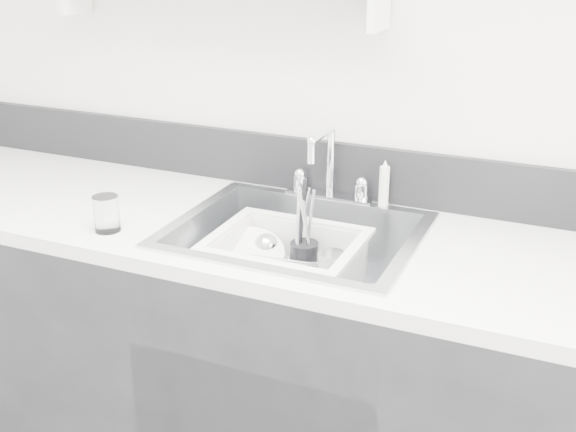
% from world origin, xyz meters
% --- Properties ---
extents(counter_run, '(3.20, 0.62, 0.92)m').
position_xyz_m(counter_run, '(0.00, 1.19, 0.46)').
color(counter_run, black).
rests_on(counter_run, ground).
extents(backsplash, '(3.20, 0.02, 0.16)m').
position_xyz_m(backsplash, '(0.00, 1.49, 1.00)').
color(backsplash, black).
rests_on(backsplash, counter_run).
extents(sink, '(0.64, 0.52, 0.20)m').
position_xyz_m(sink, '(0.00, 1.19, 0.83)').
color(sink, silver).
rests_on(sink, counter_run).
extents(faucet, '(0.26, 0.18, 0.23)m').
position_xyz_m(faucet, '(0.00, 1.44, 0.98)').
color(faucet, silver).
rests_on(faucet, counter_run).
extents(side_sprayer, '(0.03, 0.03, 0.14)m').
position_xyz_m(side_sprayer, '(0.16, 1.44, 0.99)').
color(side_sprayer, silver).
rests_on(side_sprayer, counter_run).
extents(wash_tub, '(0.48, 0.44, 0.15)m').
position_xyz_m(wash_tub, '(-0.02, 1.17, 0.83)').
color(wash_tub, silver).
rests_on(wash_tub, sink).
extents(plate_stack, '(0.25, 0.24, 0.10)m').
position_xyz_m(plate_stack, '(-0.14, 1.20, 0.79)').
color(plate_stack, white).
rests_on(plate_stack, wash_tub).
extents(utensil_cup, '(0.08, 0.08, 0.26)m').
position_xyz_m(utensil_cup, '(0.00, 1.24, 0.82)').
color(utensil_cup, black).
rests_on(utensil_cup, wash_tub).
extents(ladle, '(0.24, 0.29, 0.08)m').
position_xyz_m(ladle, '(-0.08, 1.20, 0.81)').
color(ladle, silver).
rests_on(ladle, wash_tub).
extents(tumbler_in_tub, '(0.08, 0.08, 0.11)m').
position_xyz_m(tumbler_in_tub, '(0.10, 1.19, 0.82)').
color(tumbler_in_tub, white).
rests_on(tumbler_in_tub, wash_tub).
extents(tumbler_counter, '(0.09, 0.09, 0.10)m').
position_xyz_m(tumbler_counter, '(-0.45, 1.00, 0.97)').
color(tumbler_counter, white).
rests_on(tumbler_counter, counter_run).
extents(bowl_small, '(0.12, 0.12, 0.03)m').
position_xyz_m(bowl_small, '(0.08, 1.12, 0.78)').
color(bowl_small, white).
rests_on(bowl_small, wash_tub).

